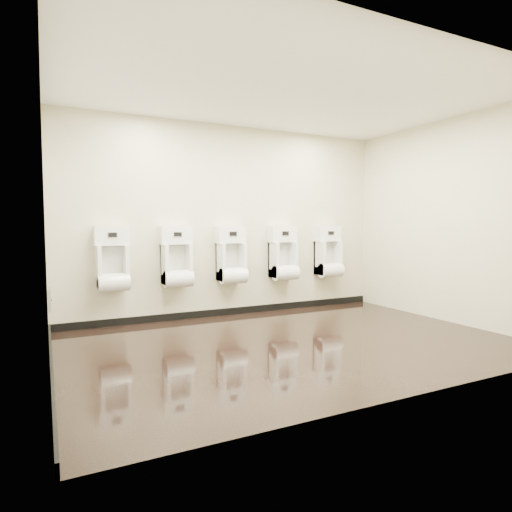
% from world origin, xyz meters
% --- Properties ---
extents(ground, '(5.00, 3.50, 0.00)m').
position_xyz_m(ground, '(0.00, 0.00, 0.00)').
color(ground, black).
rests_on(ground, ground).
extents(ceiling, '(5.00, 3.50, 0.00)m').
position_xyz_m(ceiling, '(0.00, 0.00, 2.80)').
color(ceiling, white).
extents(back_wall, '(5.00, 0.02, 2.80)m').
position_xyz_m(back_wall, '(0.00, 1.75, 1.40)').
color(back_wall, beige).
rests_on(back_wall, ground).
extents(front_wall, '(5.00, 0.02, 2.80)m').
position_xyz_m(front_wall, '(0.00, -1.75, 1.40)').
color(front_wall, beige).
rests_on(front_wall, ground).
extents(left_wall, '(0.02, 3.50, 2.80)m').
position_xyz_m(left_wall, '(-2.50, 0.00, 1.40)').
color(left_wall, beige).
rests_on(left_wall, ground).
extents(right_wall, '(0.02, 3.50, 2.80)m').
position_xyz_m(right_wall, '(2.50, 0.00, 1.40)').
color(right_wall, beige).
rests_on(right_wall, ground).
extents(tile_overlay_left, '(0.01, 3.50, 2.80)m').
position_xyz_m(tile_overlay_left, '(-2.50, 0.00, 1.40)').
color(tile_overlay_left, silver).
rests_on(tile_overlay_left, ground).
extents(skirting_back, '(5.00, 0.02, 0.10)m').
position_xyz_m(skirting_back, '(0.00, 1.74, 0.05)').
color(skirting_back, black).
rests_on(skirting_back, ground).
extents(skirting_left, '(0.02, 3.50, 0.10)m').
position_xyz_m(skirting_left, '(-2.49, 0.00, 0.05)').
color(skirting_left, black).
rests_on(skirting_left, ground).
extents(access_panel, '(0.04, 0.25, 0.25)m').
position_xyz_m(access_panel, '(-2.48, 1.20, 0.50)').
color(access_panel, '#9E9EA3').
rests_on(access_panel, left_wall).
extents(urinal_0, '(0.44, 0.33, 0.82)m').
position_xyz_m(urinal_0, '(-1.73, 1.60, 0.84)').
color(urinal_0, white).
rests_on(urinal_0, back_wall).
extents(urinal_1, '(0.44, 0.33, 0.82)m').
position_xyz_m(urinal_1, '(-0.89, 1.60, 0.84)').
color(urinal_1, white).
rests_on(urinal_1, back_wall).
extents(urinal_2, '(0.44, 0.33, 0.82)m').
position_xyz_m(urinal_2, '(-0.07, 1.60, 0.84)').
color(urinal_2, white).
rests_on(urinal_2, back_wall).
extents(urinal_3, '(0.44, 0.33, 0.82)m').
position_xyz_m(urinal_3, '(0.80, 1.60, 0.84)').
color(urinal_3, white).
rests_on(urinal_3, back_wall).
extents(urinal_4, '(0.44, 0.33, 0.82)m').
position_xyz_m(urinal_4, '(1.66, 1.60, 0.84)').
color(urinal_4, white).
rests_on(urinal_4, back_wall).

